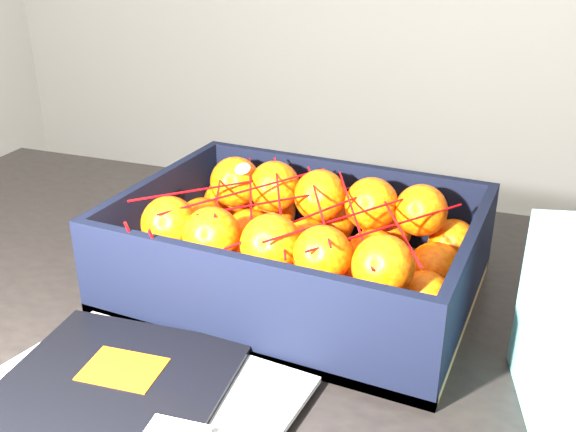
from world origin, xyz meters
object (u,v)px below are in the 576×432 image
at_px(table, 206,374).
at_px(retail_carton, 574,322).
at_px(produce_crate, 298,263).
at_px(magazine_stack, 97,421).

height_order(table, retail_carton, retail_carton).
bearing_deg(produce_crate, retail_carton, -15.09).
distance_m(table, magazine_stack, 0.24).
bearing_deg(magazine_stack, table, 96.15).
bearing_deg(table, retail_carton, 0.31).
xyz_separation_m(table, produce_crate, (0.09, 0.08, 0.13)).
relative_size(table, retail_carton, 7.44).
bearing_deg(magazine_stack, retail_carton, 30.25).
xyz_separation_m(produce_crate, retail_carton, (0.31, -0.08, 0.05)).
bearing_deg(retail_carton, table, 163.34).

